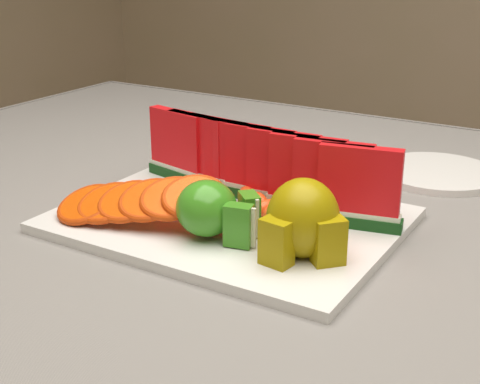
% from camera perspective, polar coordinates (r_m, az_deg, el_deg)
% --- Properties ---
extents(table, '(1.40, 0.90, 0.75)m').
position_cam_1_polar(table, '(0.93, 4.09, -7.00)').
color(table, '#452318').
rests_on(table, ground).
extents(tablecloth, '(1.53, 1.03, 0.20)m').
position_cam_1_polar(tablecloth, '(0.90, 4.19, -3.48)').
color(tablecloth, slate).
rests_on(tablecloth, table).
extents(platter, '(0.40, 0.30, 0.01)m').
position_cam_1_polar(platter, '(0.82, -0.94, -2.38)').
color(platter, silver).
rests_on(platter, tablecloth).
extents(apple_cluster, '(0.11, 0.09, 0.06)m').
position_cam_1_polar(apple_cluster, '(0.75, -2.32, -1.55)').
color(apple_cluster, '#308909').
rests_on(apple_cluster, platter).
extents(pear_cluster, '(0.10, 0.10, 0.09)m').
position_cam_1_polar(pear_cluster, '(0.71, 5.39, -2.47)').
color(pear_cluster, '#956610').
rests_on(pear_cluster, platter).
extents(side_plate, '(0.19, 0.19, 0.01)m').
position_cam_1_polar(side_plate, '(1.03, 16.49, 1.58)').
color(side_plate, silver).
rests_on(side_plate, tablecloth).
extents(fork, '(0.06, 0.19, 0.00)m').
position_cam_1_polar(fork, '(1.12, 2.80, 3.71)').
color(fork, silver).
rests_on(fork, tablecloth).
extents(watermelon_row, '(0.39, 0.07, 0.10)m').
position_cam_1_polar(watermelon_row, '(0.85, 1.69, 2.20)').
color(watermelon_row, '#083810').
rests_on(watermelon_row, platter).
extents(orange_fan_front, '(0.23, 0.14, 0.06)m').
position_cam_1_polar(orange_fan_front, '(0.80, -8.57, -0.71)').
color(orange_fan_front, '#E5570A').
rests_on(orange_fan_front, platter).
extents(orange_fan_back, '(0.22, 0.09, 0.04)m').
position_cam_1_polar(orange_fan_back, '(0.93, 1.40, 2.09)').
color(orange_fan_back, '#E5570A').
rests_on(orange_fan_back, platter).
extents(tangerine_segments, '(0.22, 0.07, 0.02)m').
position_cam_1_polar(tangerine_segments, '(0.83, -0.36, -0.70)').
color(tangerine_segments, '#D74112').
rests_on(tangerine_segments, platter).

